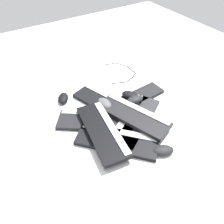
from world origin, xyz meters
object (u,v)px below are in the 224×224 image
(keyboard_3, at_px, (135,120))
(mouse_1, at_px, (105,103))
(keyboard_2, at_px, (117,141))
(mouse_2, at_px, (130,95))
(keyboard_1, at_px, (95,121))
(mouse_4, at_px, (63,98))
(keyboard_0, at_px, (106,103))
(mouse_0, at_px, (135,99))
(mouse_3, at_px, (163,150))
(keyboard_4, at_px, (132,98))
(keyboard_5, at_px, (102,131))
(keyboard_6, at_px, (133,115))

(keyboard_3, xyz_separation_m, mouse_1, (0.19, 0.10, 0.04))
(keyboard_2, relative_size, mouse_2, 3.86)
(keyboard_1, bearing_deg, mouse_4, 15.86)
(keyboard_0, height_order, mouse_0, mouse_0)
(keyboard_3, height_order, mouse_3, mouse_3)
(keyboard_2, bearing_deg, keyboard_4, -48.55)
(keyboard_2, distance_m, mouse_4, 0.49)
(keyboard_0, xyz_separation_m, keyboard_5, (-0.21, 0.15, 0.03))
(keyboard_0, height_order, keyboard_1, same)
(keyboard_0, xyz_separation_m, keyboard_3, (-0.22, -0.07, 0.00))
(keyboard_2, distance_m, mouse_0, 0.33)
(keyboard_0, distance_m, keyboard_5, 0.26)
(mouse_3, xyz_separation_m, mouse_4, (0.67, 0.27, 0.00))
(keyboard_3, distance_m, keyboard_6, 0.03)
(mouse_1, bearing_deg, mouse_2, -99.82)
(keyboard_5, relative_size, keyboard_6, 0.98)
(keyboard_0, relative_size, keyboard_1, 1.05)
(mouse_0, relative_size, mouse_2, 1.00)
(keyboard_6, bearing_deg, keyboard_0, 17.18)
(mouse_0, distance_m, mouse_4, 0.47)
(keyboard_1, relative_size, keyboard_3, 0.98)
(keyboard_6, relative_size, mouse_2, 4.22)
(keyboard_2, height_order, mouse_3, mouse_3)
(mouse_3, bearing_deg, keyboard_0, -57.59)
(keyboard_3, height_order, keyboard_4, same)
(keyboard_0, height_order, mouse_1, mouse_1)
(keyboard_2, bearing_deg, mouse_2, -47.00)
(keyboard_4, relative_size, mouse_2, 4.08)
(keyboard_3, bearing_deg, keyboard_0, 17.60)
(mouse_4, bearing_deg, keyboard_5, 39.08)
(keyboard_2, distance_m, mouse_2, 0.36)
(keyboard_6, distance_m, mouse_3, 0.27)
(keyboard_5, bearing_deg, keyboard_3, -92.14)
(keyboard_0, relative_size, mouse_4, 4.23)
(keyboard_0, xyz_separation_m, mouse_4, (0.18, 0.21, 0.01))
(keyboard_3, distance_m, mouse_2, 0.19)
(keyboard_0, distance_m, keyboard_6, 0.22)
(mouse_3, bearing_deg, mouse_0, -78.84)
(mouse_3, bearing_deg, keyboard_1, -37.96)
(keyboard_3, relative_size, mouse_4, 4.14)
(keyboard_4, height_order, keyboard_5, keyboard_5)
(keyboard_2, bearing_deg, mouse_1, -17.12)
(keyboard_5, relative_size, mouse_2, 4.16)
(mouse_0, distance_m, mouse_3, 0.39)
(keyboard_2, height_order, keyboard_4, same)
(keyboard_0, bearing_deg, keyboard_1, 127.87)
(mouse_0, xyz_separation_m, mouse_3, (-0.38, 0.10, -0.03))
(keyboard_4, bearing_deg, keyboard_0, 75.05)
(keyboard_5, xyz_separation_m, mouse_4, (0.40, 0.06, -0.02))
(keyboard_4, distance_m, keyboard_6, 0.20)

